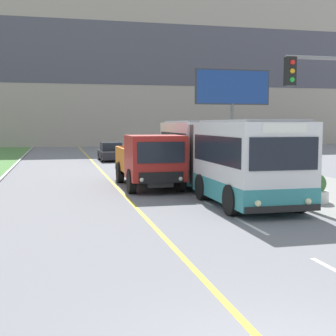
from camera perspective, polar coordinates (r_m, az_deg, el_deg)
name	(u,v)px	position (r m, az deg, el deg)	size (l,w,h in m)	color
lane_marking_centre	(238,291)	(8.62, 8.58, -14.60)	(2.88, 140.00, 0.01)	gold
apartment_block_background	(76,60)	(64.71, -11.17, 12.75)	(80.00, 8.04, 22.57)	#A89E8E
city_bus	(220,157)	(19.66, 6.32, 1.38)	(2.70, 11.56, 3.08)	silver
dump_truck	(151,162)	(20.90, -2.06, 0.78)	(2.42, 6.44, 2.44)	black
car_distant	(111,152)	(37.57, -6.97, 1.96)	(1.80, 4.30, 1.45)	black
traffic_light_mast	(332,110)	(14.44, 19.37, 6.70)	(2.28, 0.32, 5.21)	slate
billboard_large	(232,91)	(32.77, 7.87, 9.29)	(5.34, 0.24, 6.64)	#59595B
planter_round_near	(315,189)	(17.93, 17.49, -2.49)	(0.98, 0.98, 1.08)	silver
planter_round_second	(262,175)	(21.94, 11.45, -0.82)	(1.08, 1.08, 1.18)	silver
planter_round_third	(229,166)	(26.18, 7.49, 0.24)	(1.01, 1.01, 1.17)	silver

